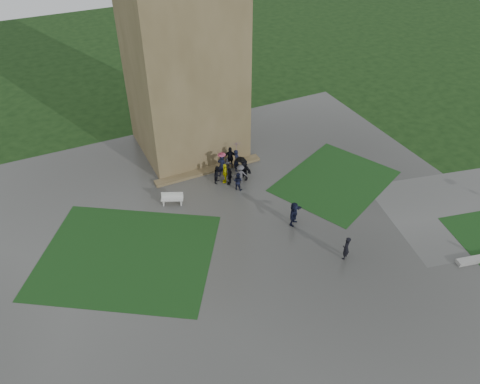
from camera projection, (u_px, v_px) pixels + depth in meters
name	position (u px, v px, depth m)	size (l,w,h in m)	color
ground	(271.00, 255.00, 30.49)	(120.00, 120.00, 0.00)	black
plaza	(257.00, 236.00, 31.92)	(34.00, 34.00, 0.02)	#3A3A37
lawn_inset_left	(127.00, 255.00, 30.43)	(11.00, 9.00, 0.01)	#123312
lawn_inset_right	(335.00, 181.00, 36.98)	(9.00, 7.00, 0.01)	#123312
tower	(182.00, 45.00, 35.79)	(8.00, 8.00, 18.00)	brown
tower_plinth	(209.00, 170.00, 38.01)	(9.00, 0.80, 0.22)	brown
bench	(172.00, 199.00, 34.44)	(1.68, 1.12, 0.94)	silver
visitor_cluster	(234.00, 166.00, 36.87)	(3.12, 3.84, 2.56)	black
pedestrian_mid	(294.00, 214.00, 32.39)	(1.69, 0.61, 1.83)	black
pedestrian_near	(346.00, 248.00, 29.75)	(0.63, 0.41, 1.73)	black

